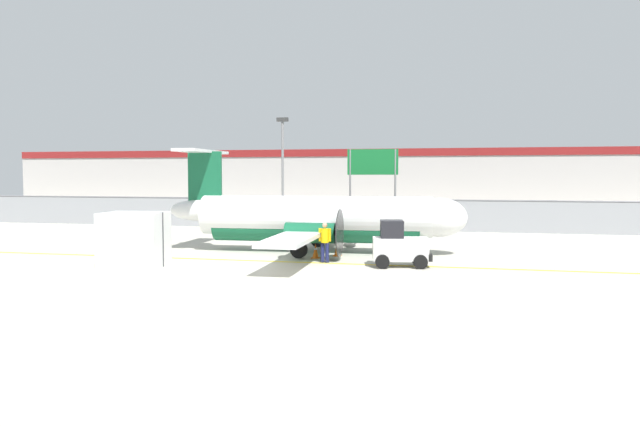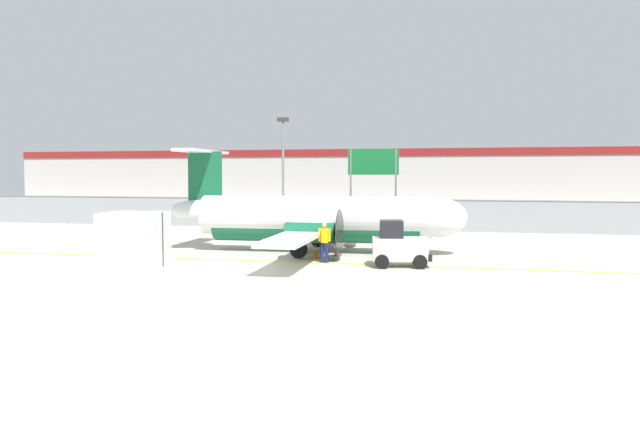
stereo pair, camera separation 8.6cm
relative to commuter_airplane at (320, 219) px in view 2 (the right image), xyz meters
The scene contains 19 objects.
ground_plane 4.21m from the commuter_airplane, 116.56° to the right, with size 140.00×140.00×0.01m.
perimeter_fence 12.65m from the commuter_airplane, 97.92° to the left, with size 98.00×0.10×2.10m.
parking_lot_strip 24.13m from the commuter_airplane, 94.15° to the left, with size 98.00×17.00×0.12m.
background_building 42.57m from the commuter_airplane, 92.35° to the left, with size 91.00×8.10×6.50m.
commuter_airplane is the anchor object (origin of this frame).
baggage_tug 5.64m from the commuter_airplane, 42.28° to the right, with size 2.49×1.73×1.88m.
ground_crew_worker 3.52m from the commuter_airplane, 73.80° to the right, with size 0.54×0.35×1.70m.
cargo_container 8.82m from the commuter_airplane, 135.77° to the right, with size 2.63×2.28×2.20m.
traffic_cone_near_left 2.02m from the commuter_airplane, 47.25° to the right, with size 0.36×0.36×0.64m.
traffic_cone_near_right 2.46m from the commuter_airplane, 82.85° to the right, with size 0.36×0.36×0.64m.
parked_car_0 24.66m from the commuter_airplane, 134.07° to the left, with size 4.24×2.08×1.58m.
parked_car_1 21.49m from the commuter_airplane, 119.44° to the left, with size 4.26×2.12×1.58m.
parked_car_2 22.10m from the commuter_airplane, 104.83° to the left, with size 4.39×2.44×1.58m.
parked_car_3 23.97m from the commuter_airplane, 94.30° to the left, with size 4.29×2.18×1.58m.
parked_car_4 23.12m from the commuter_airplane, 81.85° to the left, with size 4.33×2.29×1.58m.
parked_car_5 22.42m from the commuter_airplane, 66.54° to the left, with size 4.35×2.34×1.58m.
parked_car_6 25.49m from the commuter_airplane, 60.53° to the left, with size 4.38×2.41×1.58m.
apron_light_pole 10.27m from the commuter_airplane, 117.09° to the left, with size 0.70×0.30×7.27m.
highway_sign 15.04m from the commuter_airplane, 88.86° to the left, with size 3.60×0.14×5.50m.
Camera 2 is at (8.59, -23.32, 3.73)m, focal length 35.00 mm.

